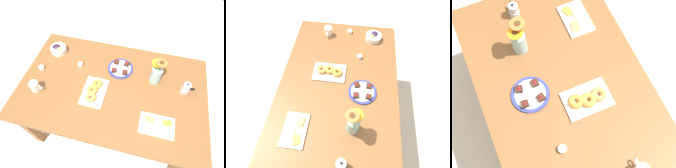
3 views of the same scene
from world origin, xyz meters
TOP-DOWN VIEW (x-y plane):
  - ground_plane at (0.00, 0.00)m, footprint 6.00×6.00m
  - dining_table at (0.00, 0.00)m, footprint 1.60×1.00m
  - coffee_mug at (-0.62, -0.18)m, footprint 0.11×0.08m
  - grape_bowl at (-0.61, 0.28)m, footprint 0.15×0.15m
  - cheese_platter at (0.41, -0.26)m, footprint 0.26×0.17m
  - croissant_platter at (-0.13, -0.09)m, footprint 0.19×0.28m
  - jam_cup_honey at (-0.34, 0.16)m, footprint 0.05×0.05m
  - jam_cup_berry at (-0.68, 0.03)m, footprint 0.05×0.05m
  - dessert_plate at (0.03, 0.21)m, footprint 0.23×0.23m
  - flower_vase at (0.35, 0.15)m, footprint 0.12×0.12m
  - moka_pot at (0.60, 0.10)m, footprint 0.11×0.07m

SIDE VIEW (x-z plane):
  - ground_plane at x=0.00m, z-range 0.00..0.00m
  - dining_table at x=0.00m, z-range 0.28..1.02m
  - cheese_platter at x=0.41m, z-range 0.73..0.77m
  - dessert_plate at x=0.03m, z-range 0.72..0.78m
  - jam_cup_honey at x=-0.34m, z-range 0.74..0.77m
  - jam_cup_berry at x=-0.68m, z-range 0.74..0.77m
  - croissant_platter at x=-0.13m, z-range 0.74..0.79m
  - grape_bowl at x=-0.61m, z-range 0.74..0.80m
  - coffee_mug at x=-0.62m, z-range 0.74..0.83m
  - moka_pot at x=0.60m, z-range 0.73..0.85m
  - flower_vase at x=0.35m, z-range 0.70..0.97m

